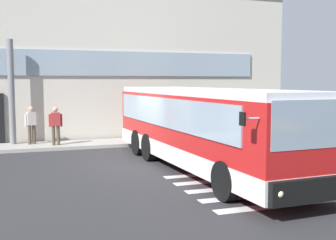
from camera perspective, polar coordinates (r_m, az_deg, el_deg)
ground_plane at (r=15.20m, az=-2.62°, el=-5.89°), size 80.00×90.00×0.02m
bay_paint_stripes at (r=12.21m, az=12.25°, el=-8.73°), size 4.40×3.96×0.01m
terminal_building at (r=26.15m, az=-11.29°, el=7.24°), size 20.77×13.80×7.76m
boarding_curb at (r=19.78m, az=-6.53°, el=-3.06°), size 22.97×2.00×0.15m
entry_support_column at (r=19.73m, az=-20.55°, el=3.58°), size 0.28×0.28×4.62m
bus_main_foreground at (r=13.92m, az=4.92°, el=-1.34°), size 3.16×11.01×2.70m
passenger_near_column at (r=19.53m, az=-18.12°, el=-0.33°), size 0.57×0.45×1.68m
passenger_by_doorway at (r=18.88m, az=-15.06°, el=-0.53°), size 0.59×0.23×1.68m
safety_bollard_yellow at (r=18.86m, az=-2.31°, el=-2.29°), size 0.18×0.18×0.90m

